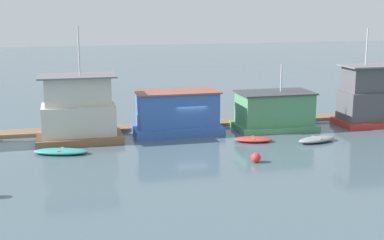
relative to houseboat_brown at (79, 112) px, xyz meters
The scene contains 10 objects.
ground_plane 9.20m from the houseboat_brown, ahead, with size 200.00×200.00×0.00m, color #475B66.
dock_walkway 9.66m from the houseboat_brown, 19.08° to the left, with size 51.00×2.03×0.30m, color brown.
houseboat_brown is the anchor object (origin of this frame).
houseboat_blue 8.06m from the houseboat_brown, ahead, with size 7.30×3.66×3.56m.
houseboat_green 16.49m from the houseboat_brown, ahead, with size 6.80×4.11×5.59m.
houseboat_red 24.95m from the houseboat_brown, ahead, with size 5.06×3.56×8.55m.
dinghy_teal 4.40m from the houseboat_brown, 112.42° to the right, with size 4.12×2.35×0.40m.
dinghy_red 13.81m from the houseboat_brown, 14.87° to the right, with size 3.18×2.10×0.37m.
dinghy_grey 18.71m from the houseboat_brown, 15.04° to the right, with size 3.56×2.03×0.43m.
buoy_red 14.58m from the houseboat_brown, 37.73° to the right, with size 0.67×0.67×0.67m, color red.
Camera 1 is at (-10.02, -41.88, 10.53)m, focal length 50.00 mm.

